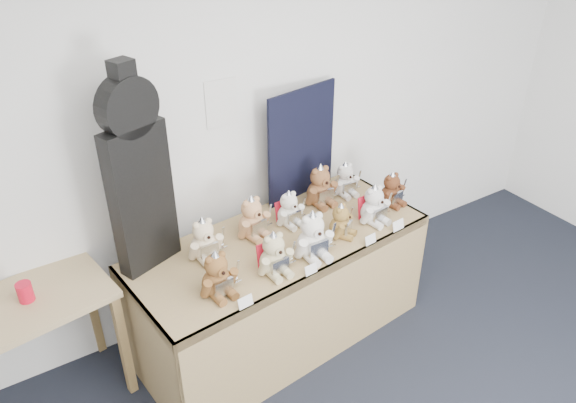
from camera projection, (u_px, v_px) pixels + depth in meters
room_shell at (221, 103)px, 3.41m from camera, size 6.00×6.00×6.00m
display_table at (287, 267)px, 3.51m from camera, size 1.97×0.98×0.79m
side_table at (23, 323)px, 3.03m from camera, size 1.02×0.66×0.79m
guitar_case at (138, 173)px, 2.98m from camera, size 0.38×0.22×1.20m
navy_board at (302, 144)px, 3.76m from camera, size 0.58×0.12×0.78m
red_cup at (25, 292)px, 2.97m from camera, size 0.08×0.08×0.11m
teddy_front_far_left at (218, 276)px, 2.99m from camera, size 0.24×0.20×0.30m
teddy_front_left at (274, 255)px, 3.15m from camera, size 0.24×0.20×0.29m
teddy_front_centre at (313, 237)px, 3.27m from camera, size 0.27×0.21×0.33m
teddy_front_right at (341, 222)px, 3.47m from camera, size 0.20×0.20×0.25m
teddy_front_far_right at (374, 206)px, 3.60m from camera, size 0.24×0.21×0.29m
teddy_front_end at (392, 191)px, 3.79m from camera, size 0.22×0.19×0.26m
teddy_back_left at (204, 241)px, 3.27m from camera, size 0.24×0.19×0.29m
teddy_back_centre_left at (253, 219)px, 3.46m from camera, size 0.25×0.22×0.30m
teddy_back_centre_right at (289, 210)px, 3.58m from camera, size 0.22×0.19×0.26m
teddy_back_right at (320, 187)px, 3.79m from camera, size 0.26×0.20×0.32m
teddy_back_end at (345, 181)px, 3.90m from camera, size 0.22×0.17×0.27m
entry_card_a at (245, 302)px, 2.94m from camera, size 0.09×0.03×0.06m
entry_card_b at (311, 269)px, 3.17m from camera, size 0.08×0.03×0.06m
entry_card_c at (371, 239)px, 3.42m from camera, size 0.09×0.03×0.06m
entry_card_d at (398, 225)px, 3.55m from camera, size 0.10×0.03×0.07m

